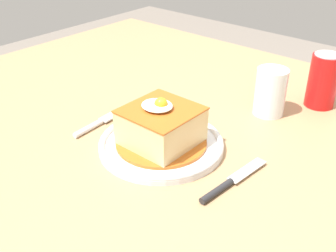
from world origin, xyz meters
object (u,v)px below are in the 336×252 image
at_px(main_plate, 161,144).
at_px(soda_can, 323,81).
at_px(knife, 226,185).
at_px(fork, 96,124).
at_px(drinking_glass, 270,95).

distance_m(main_plate, soda_can, 0.41).
bearing_deg(knife, main_plate, 172.71).
bearing_deg(fork, soda_can, 52.35).
height_order(soda_can, drinking_glass, soda_can).
height_order(fork, knife, same).
relative_size(fork, soda_can, 1.14).
distance_m(fork, drinking_glass, 0.38).
xyz_separation_m(fork, soda_can, (0.31, 0.41, 0.06)).
xyz_separation_m(knife, drinking_glass, (-0.08, 0.28, 0.04)).
height_order(main_plate, drinking_glass, drinking_glass).
bearing_deg(knife, soda_can, 91.31).
xyz_separation_m(fork, drinking_glass, (0.24, 0.29, 0.04)).
bearing_deg(drinking_glass, soda_can, 58.43).
distance_m(fork, knife, 0.32).
bearing_deg(soda_can, fork, -127.65).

